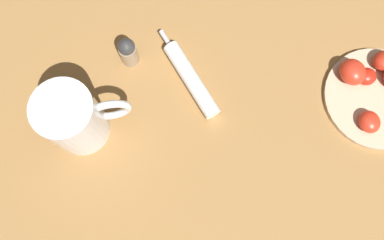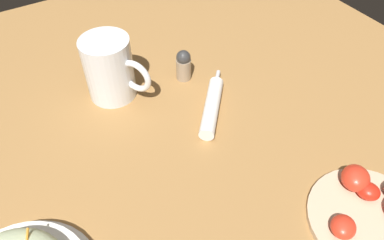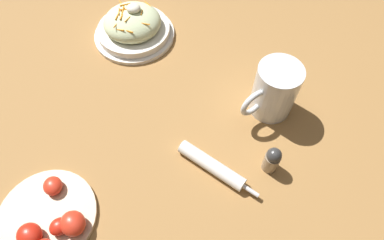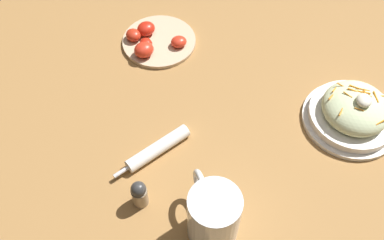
{
  "view_description": "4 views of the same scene",
  "coord_description": "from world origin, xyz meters",
  "px_view_note": "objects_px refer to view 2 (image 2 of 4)",
  "views": [
    {
      "loc": [
        0.0,
        -0.1,
        0.7
      ],
      "look_at": [
        -0.05,
        0.06,
        0.07
      ],
      "focal_mm": 37.45,
      "sensor_mm": 36.0,
      "label": 1
    },
    {
      "loc": [
        0.35,
        -0.16,
        0.53
      ],
      "look_at": [
        -0.04,
        0.07,
        0.06
      ],
      "focal_mm": 34.41,
      "sensor_mm": 36.0,
      "label": 2
    },
    {
      "loc": [
        -0.02,
        0.43,
        0.65
      ],
      "look_at": [
        -0.05,
        0.07,
        0.08
      ],
      "focal_mm": 30.62,
      "sensor_mm": 36.0,
      "label": 3
    },
    {
      "loc": [
        -0.57,
        -0.02,
        0.83
      ],
      "look_at": [
        -0.04,
        0.08,
        0.08
      ],
      "focal_mm": 41.22,
      "sensor_mm": 36.0,
      "label": 4
    }
  ],
  "objects_px": {
    "napkin_roll": "(212,106)",
    "tomato_plate": "(372,211)",
    "salt_shaker": "(184,65)",
    "beer_mug": "(112,72)"
  },
  "relations": [
    {
      "from": "napkin_roll",
      "to": "salt_shaker",
      "type": "xyz_separation_m",
      "value": [
        -0.12,
        0.01,
        0.02
      ]
    },
    {
      "from": "tomato_plate",
      "to": "salt_shaker",
      "type": "distance_m",
      "value": 0.46
    },
    {
      "from": "napkin_roll",
      "to": "tomato_plate",
      "type": "xyz_separation_m",
      "value": [
        0.33,
        0.09,
        -0.0
      ]
    },
    {
      "from": "beer_mug",
      "to": "salt_shaker",
      "type": "distance_m",
      "value": 0.16
    },
    {
      "from": "beer_mug",
      "to": "tomato_plate",
      "type": "relative_size",
      "value": 0.71
    },
    {
      "from": "napkin_roll",
      "to": "salt_shaker",
      "type": "bearing_deg",
      "value": 177.11
    },
    {
      "from": "tomato_plate",
      "to": "salt_shaker",
      "type": "bearing_deg",
      "value": -169.94
    },
    {
      "from": "beer_mug",
      "to": "napkin_roll",
      "type": "bearing_deg",
      "value": 43.12
    },
    {
      "from": "tomato_plate",
      "to": "salt_shaker",
      "type": "xyz_separation_m",
      "value": [
        -0.45,
        -0.08,
        0.02
      ]
    },
    {
      "from": "tomato_plate",
      "to": "beer_mug",
      "type": "bearing_deg",
      "value": -154.39
    }
  ]
}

